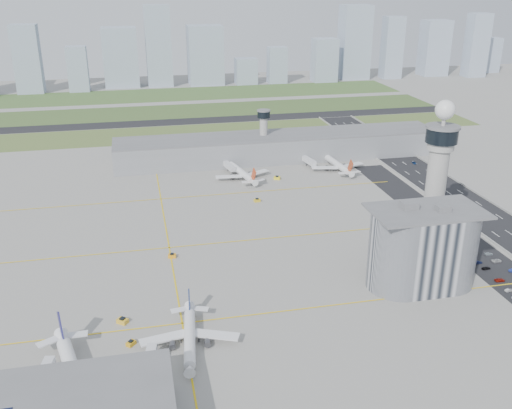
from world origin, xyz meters
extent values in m
plane|color=#9F9C94|center=(0.00, 0.00, 0.00)|extent=(1000.00, 1000.00, 0.00)
cube|color=#526730|center=(-20.00, 225.00, 0.04)|extent=(480.00, 50.00, 0.08)
cube|color=#3B5629|center=(-20.00, 300.00, 0.04)|extent=(480.00, 60.00, 0.08)
cube|color=#456630|center=(-20.00, 380.00, 0.04)|extent=(480.00, 70.00, 0.08)
cube|color=black|center=(-20.00, 262.00, 0.06)|extent=(480.00, 22.00, 0.10)
cube|color=#9E9E99|center=(101.00, 0.00, 0.60)|extent=(0.60, 500.00, 1.20)
cube|color=black|center=(90.00, -10.00, 0.04)|extent=(18.00, 260.00, 0.08)
cube|color=black|center=(88.00, -22.00, 0.05)|extent=(20.00, 44.00, 0.10)
cube|color=yellow|center=(-40.00, -30.00, 0.01)|extent=(260.00, 0.60, 0.01)
cube|color=yellow|center=(-40.00, 30.00, 0.01)|extent=(260.00, 0.60, 0.01)
cube|color=yellow|center=(-40.00, 90.00, 0.01)|extent=(260.00, 0.60, 0.01)
cube|color=yellow|center=(-40.00, 30.00, 0.01)|extent=(0.60, 260.00, 0.01)
cylinder|color=#ADAAA5|center=(72.00, 8.00, 24.00)|extent=(8.40, 8.40, 48.00)
cylinder|color=#ADAAA5|center=(72.00, 8.00, 46.00)|extent=(11.00, 11.00, 4.00)
cylinder|color=black|center=(72.00, 8.00, 50.00)|extent=(13.00, 13.00, 6.00)
cylinder|color=slate|center=(72.00, 8.00, 53.50)|extent=(14.00, 14.00, 1.00)
cylinder|color=#ADAAA5|center=(72.00, 8.00, 56.00)|extent=(1.60, 1.60, 5.00)
sphere|color=white|center=(72.00, 8.00, 60.50)|extent=(8.00, 8.00, 8.00)
cylinder|color=#ADAAA5|center=(30.00, 150.00, 14.00)|extent=(5.00, 5.00, 28.00)
cylinder|color=black|center=(30.00, 150.00, 29.00)|extent=(8.00, 8.00, 4.00)
cylinder|color=slate|center=(30.00, 150.00, 31.50)|extent=(8.60, 8.60, 0.80)
cube|color=#B2B2B7|center=(52.00, -22.00, 15.00)|extent=(18.00, 24.00, 30.00)
cylinder|color=#B2B2B7|center=(43.00, -22.00, 15.00)|extent=(24.00, 24.00, 30.00)
cylinder|color=#B2B2B7|center=(61.00, -22.00, 15.00)|extent=(24.00, 24.00, 30.00)
cube|color=slate|center=(52.00, -22.00, 30.40)|extent=(42.00, 24.00, 0.80)
cube|color=slate|center=(46.00, -19.00, 32.00)|extent=(6.00, 5.00, 3.00)
cube|color=slate|center=(57.00, -24.00, 31.70)|extent=(5.00, 4.00, 2.40)
cube|color=gray|center=(40.00, 148.00, 7.50)|extent=(210.00, 32.00, 15.00)
cube|color=slate|center=(40.00, 148.00, 15.40)|extent=(210.00, 32.00, 0.80)
imported|color=#A5A5A5|center=(82.41, -34.79, 0.54)|extent=(3.41, 1.54, 1.09)
imported|color=maroon|center=(83.61, -27.24, 0.56)|extent=(4.14, 2.07, 1.13)
imported|color=black|center=(84.10, -17.33, 0.56)|extent=(4.02, 2.02, 1.12)
imported|color=navy|center=(83.65, -12.11, 0.65)|extent=(3.90, 1.83, 1.29)
imported|color=silver|center=(82.26, -2.80, 0.64)|extent=(4.00, 1.79, 1.28)
imported|color=silver|center=(92.14, -12.45, 0.60)|extent=(4.30, 2.00, 1.19)
imported|color=#94A0A8|center=(92.51, -5.99, 0.55)|extent=(3.92, 1.92, 1.10)
imported|color=black|center=(115.41, 37.58, 0.65)|extent=(1.76, 4.04, 1.29)
imported|color=navy|center=(120.81, 118.36, 0.56)|extent=(2.45, 4.29, 1.13)
imported|color=#A2A5AD|center=(108.01, 177.95, 0.60)|extent=(1.67, 3.61, 1.20)
cube|color=#9EADC1|center=(-150.11, 419.66, 33.44)|extent=(25.49, 20.39, 66.89)
cube|color=#9EADC1|center=(-102.68, 417.90, 22.60)|extent=(20.04, 16.03, 45.20)
cube|color=#9EADC1|center=(-59.44, 436.89, 30.61)|extent=(35.76, 28.61, 61.22)
cube|color=#9EADC1|center=(-19.42, 431.56, 41.69)|extent=(26.33, 21.06, 83.39)
cube|color=#9EADC1|center=(30.27, 432.32, 31.06)|extent=(36.96, 29.57, 62.11)
cube|color=#9EADC1|center=(73.27, 423.68, 13.87)|extent=(23.01, 18.41, 27.75)
cube|color=#9EADC1|center=(108.28, 423.34, 19.48)|extent=(20.22, 16.18, 38.97)
cube|color=#9EADC1|center=(162.17, 421.29, 23.44)|extent=(26.14, 20.92, 46.89)
cube|color=#9EADC1|center=(201.27, 433.27, 40.60)|extent=(32.26, 25.81, 81.20)
cube|color=#9EADC1|center=(244.74, 426.38, 34.37)|extent=(21.59, 17.28, 68.75)
cube|color=#9EADC1|center=(302.83, 435.54, 31.70)|extent=(30.25, 24.20, 63.40)
cube|color=#9EADC1|center=(345.49, 415.96, 35.78)|extent=(23.04, 18.43, 71.56)
cube|color=#9EADC1|center=(382.05, 443.29, 20.53)|extent=(22.64, 18.11, 41.06)
camera|label=1|loc=(-50.52, -197.27, 110.36)|focal=40.00mm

